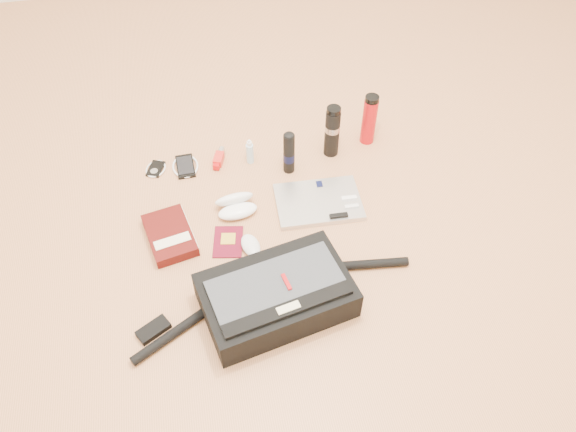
% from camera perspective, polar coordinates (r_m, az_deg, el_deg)
% --- Properties ---
extents(ground, '(4.00, 4.00, 0.00)m').
position_cam_1_polar(ground, '(1.97, -0.84, -3.49)').
color(ground, '#C17F50').
rests_on(ground, ground).
extents(messenger_bag, '(0.94, 0.38, 0.13)m').
position_cam_1_polar(messenger_bag, '(1.79, -1.26, -8.07)').
color(messenger_bag, black).
rests_on(messenger_bag, ground).
extents(laptop, '(0.32, 0.23, 0.03)m').
position_cam_1_polar(laptop, '(2.11, 3.15, 1.42)').
color(laptop, silver).
rests_on(laptop, ground).
extents(book, '(0.19, 0.26, 0.04)m').
position_cam_1_polar(book, '(2.03, -11.88, -1.92)').
color(book, '#3F0A08').
rests_on(book, ground).
extents(passport, '(0.13, 0.16, 0.01)m').
position_cam_1_polar(passport, '(2.00, -6.11, -2.60)').
color(passport, '#550718').
rests_on(passport, ground).
extents(mouse, '(0.08, 0.12, 0.03)m').
position_cam_1_polar(mouse, '(1.97, -3.81, -3.00)').
color(mouse, silver).
rests_on(mouse, ground).
extents(sunglasses_case, '(0.16, 0.14, 0.08)m').
position_cam_1_polar(sunglasses_case, '(2.08, -5.31, 1.10)').
color(sunglasses_case, white).
rests_on(sunglasses_case, ground).
extents(ipod, '(0.10, 0.10, 0.01)m').
position_cam_1_polar(ipod, '(2.30, -13.29, 4.69)').
color(ipod, black).
rests_on(ipod, ground).
extents(phone, '(0.11, 0.13, 0.01)m').
position_cam_1_polar(phone, '(2.28, -10.39, 5.00)').
color(phone, black).
rests_on(phone, ground).
extents(inhaler, '(0.06, 0.12, 0.03)m').
position_cam_1_polar(inhaler, '(2.28, -7.03, 5.85)').
color(inhaler, red).
rests_on(inhaler, ground).
extents(spray_bottle, '(0.03, 0.03, 0.11)m').
position_cam_1_polar(spray_bottle, '(2.25, -3.89, 6.46)').
color(spray_bottle, '#AFD4EB').
rests_on(spray_bottle, ground).
extents(aerosol_can, '(0.05, 0.05, 0.19)m').
position_cam_1_polar(aerosol_can, '(2.18, 0.10, 6.48)').
color(aerosol_can, black).
rests_on(aerosol_can, ground).
extents(thermos_black, '(0.07, 0.07, 0.23)m').
position_cam_1_polar(thermos_black, '(2.25, 4.51, 8.60)').
color(thermos_black, black).
rests_on(thermos_black, ground).
extents(thermos_red, '(0.06, 0.06, 0.22)m').
position_cam_1_polar(thermos_red, '(2.32, 8.26, 9.67)').
color(thermos_red, '#AD0D13').
rests_on(thermos_red, ground).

